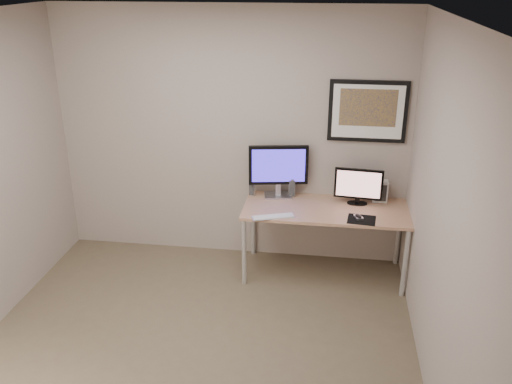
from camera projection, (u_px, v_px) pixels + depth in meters
The scene contains 12 objects.
floor at pixel (195, 348), 4.45m from camera, with size 3.60×3.60×0.00m, color brown.
room at pixel (200, 141), 4.24m from camera, with size 3.60×3.60×3.60m.
desk at pixel (325, 214), 5.30m from camera, with size 1.60×0.70×0.73m.
framed_art at pixel (368, 111), 5.20m from camera, with size 0.75×0.04×0.60m.
monitor_large at pixel (278, 169), 5.43m from camera, with size 0.59×0.24×0.54m.
monitor_tv at pixel (358, 186), 5.29m from camera, with size 0.47×0.13×0.37m.
speaker_left at pixel (252, 188), 5.54m from camera, with size 0.06×0.06×0.16m, color #B0B0B5.
speaker_right at pixel (292, 187), 5.52m from camera, with size 0.08×0.08×0.19m, color #B0B0B5.
keyboard at pixel (273, 217), 5.08m from camera, with size 0.40×0.11×0.01m, color silver.
mousepad at pixel (362, 220), 5.03m from camera, with size 0.26×0.23×0.00m, color black.
mouse at pixel (358, 216), 5.05m from camera, with size 0.06×0.10×0.03m, color black.
fan_unit at pixel (380, 191), 5.39m from camera, with size 0.14×0.10×0.22m, color silver.
Camera 1 is at (1.00, -3.52, 2.89)m, focal length 38.00 mm.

